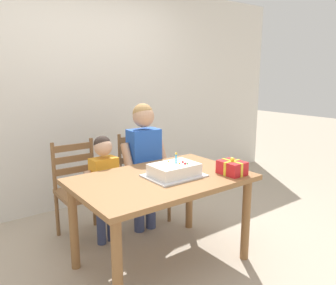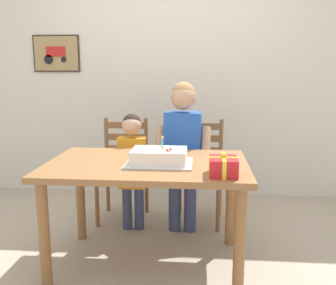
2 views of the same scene
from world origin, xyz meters
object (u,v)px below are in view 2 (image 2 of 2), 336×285
object	(u,v)px
dining_table	(147,177)
child_younger	(132,160)
chair_left	(123,169)
gift_box_red_large	(223,166)
chair_right	(199,171)
birthday_cake	(159,157)
child_older	(183,143)

from	to	relation	value
dining_table	child_younger	size ratio (longest dim) A/B	1.35
chair_left	gift_box_red_large	bearing A→B (deg)	-53.02
chair_left	chair_right	xyz separation A→B (m)	(0.69, -0.00, 0.00)
dining_table	chair_right	world-z (taller)	chair_right
birthday_cake	chair_right	size ratio (longest dim) A/B	0.48
dining_table	child_younger	xyz separation A→B (m)	(-0.21, 0.59, -0.03)
birthday_cake	gift_box_red_large	size ratio (longest dim) A/B	2.09
birthday_cake	chair_right	xyz separation A→B (m)	(0.26, 0.89, -0.33)
child_older	child_younger	world-z (taller)	child_older
dining_table	chair_left	xyz separation A→B (m)	(-0.34, 0.84, -0.18)
gift_box_red_large	child_older	distance (m)	0.91
chair_right	child_older	size ratio (longest dim) A/B	0.72
gift_box_red_large	child_younger	bearing A→B (deg)	129.28
birthday_cake	dining_table	bearing A→B (deg)	151.26
gift_box_red_large	chair_right	distance (m)	1.17
chair_right	birthday_cake	bearing A→B (deg)	-106.33
birthday_cake	chair_left	size ratio (longest dim) A/B	0.48
chair_right	child_younger	bearing A→B (deg)	-156.01
chair_left	child_older	bearing A→B (deg)	-24.13
birthday_cake	chair_right	bearing A→B (deg)	73.67
birthday_cake	gift_box_red_large	distance (m)	0.47
chair_right	child_younger	world-z (taller)	child_younger
dining_table	child_older	size ratio (longest dim) A/B	1.07
dining_table	child_older	world-z (taller)	child_older
chair_left	child_younger	bearing A→B (deg)	-62.20
child_older	child_younger	size ratio (longest dim) A/B	1.26
gift_box_red_large	child_younger	size ratio (longest dim) A/B	0.21
child_older	chair_left	bearing A→B (deg)	155.87
birthday_cake	gift_box_red_large	bearing A→B (deg)	-29.35
gift_box_red_large	child_younger	xyz separation A→B (m)	(-0.71, 0.87, -0.19)
child_older	birthday_cake	bearing A→B (deg)	-101.23
child_older	child_younger	xyz separation A→B (m)	(-0.43, 0.00, -0.16)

